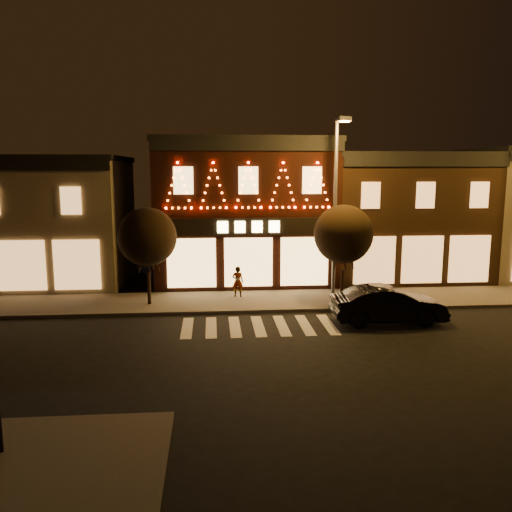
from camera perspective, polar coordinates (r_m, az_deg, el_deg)
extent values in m
plane|color=black|center=(18.65, 1.39, -11.24)|extent=(120.00, 120.00, 0.00)
cube|color=#47423D|center=(26.46, 3.83, -4.82)|extent=(44.00, 4.00, 0.15)
cube|color=#726351|center=(33.39, -24.26, 3.31)|extent=(12.00, 8.00, 7.00)
cube|color=black|center=(33.25, -24.69, 9.57)|extent=(12.20, 8.20, 0.30)
cube|color=black|center=(31.51, -1.35, 4.74)|extent=(10.00, 8.00, 8.00)
cube|color=black|center=(31.44, -1.38, 12.30)|extent=(10.20, 8.20, 0.30)
cube|color=black|center=(27.38, -0.85, 11.88)|extent=(10.00, 0.25, 0.50)
cube|color=black|center=(27.47, -0.83, 3.21)|extent=(9.00, 0.15, 0.90)
cube|color=#FFD87F|center=(27.37, -0.81, 3.19)|extent=(3.40, 0.08, 0.60)
cube|color=#342012|center=(33.49, 15.14, 4.01)|extent=(9.00, 8.00, 7.20)
cube|color=black|center=(33.36, 15.42, 10.43)|extent=(9.20, 8.20, 0.30)
cube|color=black|center=(29.58, 18.11, 9.70)|extent=(9.00, 0.25, 0.50)
cylinder|color=#59595E|center=(26.36, 8.57, 4.95)|extent=(0.18, 0.18, 8.83)
cylinder|color=#59595E|center=(25.52, 9.20, 14.47)|extent=(0.19, 1.77, 0.11)
cube|color=#59595E|center=(24.65, 9.62, 14.51)|extent=(0.56, 0.33, 0.20)
cube|color=orange|center=(24.64, 9.61, 14.22)|extent=(0.43, 0.24, 0.06)
cylinder|color=black|center=(25.77, -11.54, -3.47)|extent=(0.17, 0.17, 1.52)
sphere|color=black|center=(25.34, -11.73, 2.06)|extent=(2.79, 2.79, 2.79)
cylinder|color=black|center=(26.01, 9.33, -3.24)|extent=(0.17, 0.17, 1.56)
sphere|color=black|center=(25.57, 9.48, 2.36)|extent=(2.85, 2.85, 2.85)
imported|color=black|center=(23.39, 14.17, -5.17)|extent=(4.87, 1.73, 1.60)
imported|color=gray|center=(26.66, -2.00, -2.79)|extent=(0.63, 0.48, 1.57)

